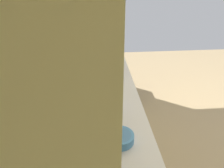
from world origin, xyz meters
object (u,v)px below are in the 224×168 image
at_px(microwave, 92,54).
at_px(bowl, 119,138).
at_px(oven_range, 95,65).
at_px(kettle, 114,99).

relative_size(microwave, bowl, 2.90).
bearing_deg(oven_range, microwave, 178.21).
xyz_separation_m(microwave, kettle, (-0.69, -0.14, -0.08)).
xyz_separation_m(oven_range, microwave, (-1.12, 0.03, 0.59)).
height_order(microwave, bowl, microwave).
bearing_deg(bowl, microwave, 7.52).
xyz_separation_m(oven_range, kettle, (-1.81, -0.10, 0.50)).
bearing_deg(kettle, bowl, 180.00).
xyz_separation_m(bowl, kettle, (0.35, 0.00, 0.04)).
bearing_deg(oven_range, kettle, -176.78).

